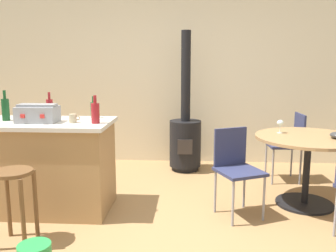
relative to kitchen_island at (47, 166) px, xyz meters
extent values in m
plane|color=#A37A4C|center=(1.29, -0.58, -0.46)|extent=(8.80, 8.80, 0.00)
cube|color=beige|center=(1.29, 1.99, 0.89)|extent=(8.00, 0.10, 2.70)
cube|color=#A37A4C|center=(0.00, 0.00, -0.02)|extent=(1.28, 0.68, 0.88)
cube|color=beige|center=(0.00, 0.00, 0.44)|extent=(1.34, 0.74, 0.04)
cylinder|color=brown|center=(0.14, -0.60, -0.16)|extent=(0.04, 0.04, 0.61)
cylinder|color=brown|center=(-0.11, -0.60, -0.16)|extent=(0.04, 0.04, 0.61)
cylinder|color=brown|center=(0.14, -0.85, -0.16)|extent=(0.04, 0.04, 0.61)
cylinder|color=brown|center=(0.01, -0.72, 0.16)|extent=(0.32, 0.32, 0.03)
cylinder|color=black|center=(2.69, 0.28, -0.45)|extent=(0.60, 0.60, 0.02)
cylinder|color=black|center=(2.69, 0.28, -0.11)|extent=(0.07, 0.07, 0.72)
cylinder|color=#A37A4C|center=(2.69, 0.28, 0.27)|extent=(1.09, 1.09, 0.03)
cylinder|color=gray|center=(2.73, -0.44, -0.24)|extent=(0.02, 0.02, 0.45)
cube|color=navy|center=(2.65, 1.09, 0.00)|extent=(0.42, 0.42, 0.03)
cube|color=navy|center=(2.84, 1.10, 0.20)|extent=(0.04, 0.36, 0.40)
cylinder|color=gray|center=(2.83, 0.93, -0.24)|extent=(0.02, 0.02, 0.45)
cylinder|color=gray|center=(2.81, 1.27, -0.24)|extent=(0.02, 0.02, 0.45)
cylinder|color=gray|center=(2.47, 1.25, -0.24)|extent=(0.02, 0.02, 0.45)
cylinder|color=gray|center=(2.49, 0.92, -0.24)|extent=(0.02, 0.02, 0.45)
cube|color=navy|center=(1.94, -0.06, -0.01)|extent=(0.53, 0.53, 0.03)
cube|color=navy|center=(1.86, 0.11, 0.19)|extent=(0.34, 0.17, 0.40)
cylinder|color=gray|center=(2.03, 0.16, -0.24)|extent=(0.02, 0.02, 0.44)
cylinder|color=gray|center=(1.72, 0.02, -0.24)|extent=(0.02, 0.02, 0.44)
cylinder|color=gray|center=(1.86, -0.29, -0.24)|extent=(0.02, 0.02, 0.44)
cylinder|color=gray|center=(2.17, -0.15, -0.24)|extent=(0.02, 0.02, 0.44)
cylinder|color=black|center=(1.39, 1.48, -0.43)|extent=(0.37, 0.37, 0.06)
cylinder|color=black|center=(1.39, 1.48, -0.08)|extent=(0.44, 0.44, 0.64)
cube|color=#2D2826|center=(1.39, 1.26, -0.08)|extent=(0.20, 0.02, 0.20)
cylinder|color=black|center=(1.39, 1.48, 0.85)|extent=(0.13, 0.13, 1.22)
cube|color=gray|center=(-0.03, -0.07, 0.54)|extent=(0.38, 0.23, 0.16)
cube|color=gray|center=(-0.03, -0.07, 0.63)|extent=(0.36, 0.14, 0.02)
cube|color=red|center=(-0.13, -0.19, 0.54)|extent=(0.04, 0.01, 0.04)
cube|color=red|center=(0.07, -0.19, 0.54)|extent=(0.04, 0.01, 0.04)
cylinder|color=maroon|center=(0.55, -0.09, 0.56)|extent=(0.08, 0.08, 0.20)
cylinder|color=maroon|center=(0.55, -0.09, 0.69)|extent=(0.03, 0.03, 0.08)
cylinder|color=#194C23|center=(-0.40, 0.02, 0.57)|extent=(0.08, 0.08, 0.22)
cylinder|color=#194C23|center=(-0.40, 0.02, 0.72)|extent=(0.03, 0.03, 0.09)
cylinder|color=maroon|center=(-0.03, 0.25, 0.56)|extent=(0.07, 0.07, 0.19)
cylinder|color=maroon|center=(-0.03, 0.25, 0.69)|extent=(0.03, 0.03, 0.08)
cylinder|color=#194C23|center=(0.44, 0.25, 0.54)|extent=(0.06, 0.06, 0.17)
cylinder|color=#194C23|center=(0.44, 0.25, 0.66)|extent=(0.02, 0.02, 0.06)
cylinder|color=tan|center=(0.32, -0.08, 0.50)|extent=(0.07, 0.07, 0.09)
torus|color=tan|center=(0.37, -0.08, 0.51)|extent=(0.05, 0.01, 0.05)
cylinder|color=silver|center=(2.43, 0.44, 0.28)|extent=(0.06, 0.06, 0.00)
cylinder|color=silver|center=(2.43, 0.44, 0.33)|extent=(0.01, 0.01, 0.08)
ellipsoid|color=silver|center=(2.43, 0.44, 0.39)|extent=(0.07, 0.07, 0.06)
camera|label=1|loc=(1.46, -3.48, 1.05)|focal=38.73mm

